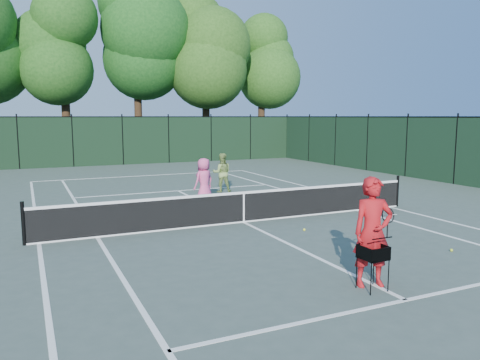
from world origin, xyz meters
name	(u,v)px	position (x,y,z in m)	size (l,w,h in m)	color
ground	(244,222)	(0.00, 0.00, 0.00)	(90.00, 90.00, 0.00)	#414F47
sideline_doubles_left	(39,244)	(-5.49, 0.00, 0.00)	(0.10, 23.77, 0.01)	white
sideline_doubles_right	(390,207)	(5.49, 0.00, 0.00)	(0.10, 23.77, 0.01)	white
sideline_singles_left	(97,237)	(-4.12, 0.00, 0.00)	(0.10, 23.77, 0.01)	white
sideline_singles_right	(357,210)	(4.12, 0.00, 0.00)	(0.10, 23.77, 0.01)	white
baseline_far	(146,176)	(0.00, 11.88, 0.00)	(10.97, 0.10, 0.01)	white
service_line_near	(406,300)	(0.00, -6.40, 0.00)	(8.23, 0.10, 0.01)	white
service_line_far	(178,191)	(0.00, 6.40, 0.00)	(8.23, 0.10, 0.01)	white
center_service_line	(244,222)	(0.00, 0.00, 0.00)	(0.10, 12.80, 0.01)	white
tennis_net	(244,206)	(0.00, 0.00, 0.48)	(11.69, 0.09, 1.06)	black
fence_far	(123,141)	(0.00, 18.00, 1.50)	(24.00, 0.05, 3.00)	black
tree_2	(63,45)	(-3.00, 21.80, 7.73)	(6.00, 6.00, 12.40)	black
tree_3	(136,32)	(2.00, 22.30, 9.01)	(7.00, 7.00, 14.45)	black
tree_4	(205,48)	(7.00, 21.60, 8.14)	(6.20, 6.20, 12.97)	black
tree_5	(262,58)	(12.00, 22.10, 7.71)	(5.80, 5.80, 12.23)	black
coach	(373,232)	(-0.07, -5.61, 1.00)	(1.10, 0.67, 2.00)	#B01419
player_pink	(204,181)	(0.02, 3.33, 0.80)	(0.91, 0.76, 1.60)	#E4508E
player_green	(222,173)	(1.55, 5.35, 0.79)	(0.92, 0.82, 1.58)	#87A452
ball_hopper	(373,253)	(-0.20, -5.78, 0.68)	(0.46, 0.46, 0.81)	black
loose_ball_near_cart	(451,250)	(3.05, -4.67, 0.03)	(0.07, 0.07, 0.07)	#B5D52B
loose_ball_midcourt	(304,230)	(1.05, -1.61, 0.03)	(0.07, 0.07, 0.07)	#EBF331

